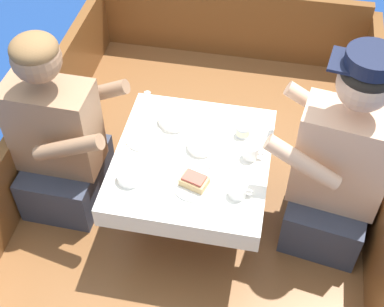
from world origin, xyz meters
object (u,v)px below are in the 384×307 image
(sandwich, at_px, (194,181))
(coffee_cup_port, at_px, (238,191))
(person_port, at_px, (59,140))
(tin_can, at_px, (243,131))
(coffee_cup_starboard, at_px, (251,151))
(person_starboard, at_px, (338,168))

(sandwich, distance_m, coffee_cup_port, 0.19)
(person_port, relative_size, tin_can, 14.75)
(coffee_cup_starboard, bearing_deg, sandwich, -135.71)
(person_port, height_order, coffee_cup_port, person_port)
(sandwich, relative_size, coffee_cup_port, 1.27)
(person_port, bearing_deg, coffee_cup_starboard, 3.20)
(sandwich, xyz_separation_m, coffee_cup_starboard, (0.22, 0.21, 0.00))
(person_port, height_order, sandwich, person_port)
(person_port, bearing_deg, coffee_cup_port, -11.34)
(sandwich, bearing_deg, person_starboard, 19.92)
(person_starboard, xyz_separation_m, tin_can, (-0.44, 0.12, 0.03))
(sandwich, bearing_deg, tin_can, 64.46)
(person_port, distance_m, person_starboard, 1.30)
(sandwich, xyz_separation_m, coffee_cup_port, (0.19, -0.02, -0.01))
(coffee_cup_port, bearing_deg, person_starboard, 29.37)
(coffee_cup_port, xyz_separation_m, coffee_cup_starboard, (0.03, 0.23, 0.01))
(tin_can, bearing_deg, person_port, -169.31)
(person_starboard, distance_m, tin_can, 0.46)
(person_starboard, distance_m, sandwich, 0.65)
(person_port, distance_m, sandwich, 0.72)
(person_port, relative_size, person_starboard, 0.93)
(person_starboard, bearing_deg, sandwich, 28.94)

